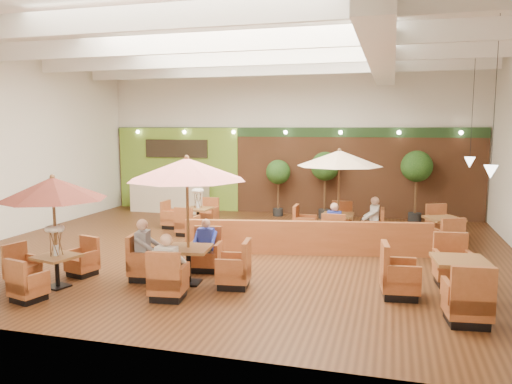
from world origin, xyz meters
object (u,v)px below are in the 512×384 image
(table_2, at_px, (339,178))
(table_3, at_px, (192,216))
(table_1, at_px, (187,197))
(topiary_0, at_px, (278,174))
(diner_4, at_px, (373,215))
(table_4, at_px, (441,281))
(topiary_2, at_px, (417,169))
(diner_1, at_px, (205,239))
(diner_3, at_px, (334,220))
(table_5, at_px, (443,232))
(diner_0, at_px, (168,260))
(service_counter, at_px, (170,197))
(diner_2, at_px, (145,244))
(booth_divider, at_px, (307,238))
(table_0, at_px, (52,207))
(topiary_1, at_px, (325,169))

(table_2, relative_size, table_3, 1.11)
(table_1, distance_m, table_2, 5.53)
(topiary_0, bearing_deg, diner_4, -44.06)
(table_4, bearing_deg, topiary_2, 84.58)
(topiary_0, bearing_deg, table_2, -53.18)
(table_4, xyz_separation_m, diner_1, (-4.96, 0.72, 0.34))
(table_2, distance_m, table_3, 4.85)
(table_3, relative_size, diner_3, 3.07)
(table_3, distance_m, topiary_0, 3.91)
(table_3, distance_m, diner_1, 4.72)
(table_5, xyz_separation_m, topiary_2, (-0.62, 3.27, 1.45))
(table_3, height_order, diner_0, table_3)
(diner_0, bearing_deg, table_3, 107.99)
(service_counter, bearing_deg, diner_3, -31.56)
(topiary_2, xyz_separation_m, diner_2, (-5.78, -8.30, -1.05))
(table_4, height_order, diner_3, diner_3)
(topiary_0, bearing_deg, booth_divider, -69.70)
(table_0, distance_m, topiary_2, 11.78)
(table_4, xyz_separation_m, diner_3, (-2.40, 3.69, 0.36))
(table_1, xyz_separation_m, diner_2, (-0.98, 0.00, -1.04))
(table_2, distance_m, diner_4, 1.41)
(table_5, distance_m, diner_1, 6.78)
(table_0, bearing_deg, topiary_0, 89.10)
(topiary_0, height_order, topiary_1, topiary_1)
(table_4, distance_m, diner_4, 4.89)
(table_1, relative_size, table_2, 1.01)
(table_5, bearing_deg, diner_4, 158.97)
(table_4, distance_m, topiary_2, 8.17)
(table_3, relative_size, topiary_0, 1.15)
(table_3, bearing_deg, diner_0, -69.15)
(topiary_0, distance_m, diner_4, 4.93)
(service_counter, height_order, diner_1, diner_1)
(booth_divider, height_order, table_3, table_3)
(table_5, bearing_deg, table_3, 154.08)
(service_counter, xyz_separation_m, diner_0, (4.21, -9.07, 0.18))
(table_0, relative_size, table_2, 0.89)
(booth_divider, xyz_separation_m, table_5, (3.45, 2.02, -0.06))
(diner_0, bearing_deg, table_2, 65.78)
(booth_divider, distance_m, diner_2, 4.23)
(booth_divider, bearing_deg, diner_0, -127.20)
(booth_divider, xyz_separation_m, table_4, (2.98, -2.75, -0.04))
(topiary_2, bearing_deg, table_4, -88.91)
(table_3, relative_size, table_5, 0.85)
(table_2, bearing_deg, diner_4, -1.13)
(table_0, distance_m, table_4, 7.67)
(table_3, height_order, table_5, table_3)
(topiary_0, relative_size, diner_4, 2.47)
(table_1, distance_m, table_5, 7.53)
(table_3, xyz_separation_m, topiary_1, (3.82, 3.10, 1.33))
(service_counter, relative_size, table_5, 1.08)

